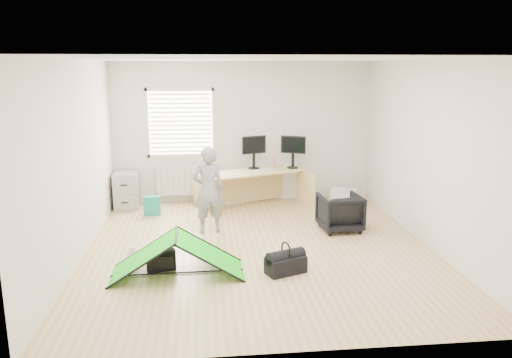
{
  "coord_description": "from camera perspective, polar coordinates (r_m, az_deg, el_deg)",
  "views": [
    {
      "loc": [
        -0.77,
        -6.87,
        2.61
      ],
      "look_at": [
        0.0,
        0.4,
        0.95
      ],
      "focal_mm": 35.0,
      "sensor_mm": 36.0,
      "label": 1
    }
  ],
  "objects": [
    {
      "name": "person",
      "position": [
        7.91,
        -5.48,
        -1.27
      ],
      "size": [
        0.55,
        0.4,
        1.39
      ],
      "primitive_type": "imported",
      "rotation": [
        0.0,
        0.0,
        3.29
      ],
      "color": "gray",
      "rests_on": "ground"
    },
    {
      "name": "duffel_bag",
      "position": [
        6.52,
        3.42,
        -9.77
      ],
      "size": [
        0.57,
        0.43,
        0.22
      ],
      "primitive_type": "cube",
      "rotation": [
        0.0,
        0.0,
        0.38
      ],
      "color": "black",
      "rests_on": "ground"
    },
    {
      "name": "keyboard",
      "position": [
        9.37,
        1.1,
        1.04
      ],
      "size": [
        0.44,
        0.3,
        0.02
      ],
      "primitive_type": "cube",
      "rotation": [
        0.0,
        0.0,
        0.41
      ],
      "color": "beige",
      "rests_on": "desk"
    },
    {
      "name": "back_wall",
      "position": [
        9.73,
        -1.46,
        5.36
      ],
      "size": [
        5.0,
        0.02,
        2.7
      ],
      "primitive_type": "cube",
      "color": "silver",
      "rests_on": "ground"
    },
    {
      "name": "monitor_right",
      "position": [
        9.57,
        4.23,
        2.6
      ],
      "size": [
        0.48,
        0.29,
        0.46
      ],
      "primitive_type": "cube",
      "rotation": [
        0.0,
        0.0,
        -0.42
      ],
      "color": "black",
      "rests_on": "desk"
    },
    {
      "name": "radiator",
      "position": [
        9.79,
        -8.41,
        -0.09
      ],
      "size": [
        1.0,
        0.12,
        0.6
      ],
      "primitive_type": "cube",
      "color": "silver",
      "rests_on": "back_wall"
    },
    {
      "name": "storage_crate",
      "position": [
        9.84,
        9.96,
        -1.95
      ],
      "size": [
        0.58,
        0.51,
        0.27
      ],
      "primitive_type": "cube",
      "rotation": [
        0.0,
        0.0,
        -0.4
      ],
      "color": "silver",
      "rests_on": "ground"
    },
    {
      "name": "monitor_left",
      "position": [
        9.5,
        -0.25,
        2.57
      ],
      "size": [
        0.49,
        0.26,
        0.46
      ],
      "primitive_type": "cube",
      "rotation": [
        0.0,
        0.0,
        0.34
      ],
      "color": "black",
      "rests_on": "desk"
    },
    {
      "name": "filing_cabinet",
      "position": [
        9.66,
        -14.57,
        -1.21
      ],
      "size": [
        0.46,
        0.6,
        0.68
      ],
      "primitive_type": "cube",
      "rotation": [
        0.0,
        0.0,
        0.05
      ],
      "color": "#979A9C",
      "rests_on": "ground"
    },
    {
      "name": "tote_bag",
      "position": [
        9.1,
        -11.8,
        -3.01
      ],
      "size": [
        0.29,
        0.13,
        0.35
      ],
      "primitive_type": "cube",
      "rotation": [
        0.0,
        0.0,
        -0.0
      ],
      "color": "#1D8373",
      "rests_on": "ground"
    },
    {
      "name": "ground",
      "position": [
        7.39,
        0.33,
        -7.89
      ],
      "size": [
        5.5,
        5.5,
        0.0
      ],
      "primitive_type": "plane",
      "color": "tan",
      "rests_on": "ground"
    },
    {
      "name": "desk",
      "position": [
        9.39,
        -0.28,
        -1.15
      ],
      "size": [
        2.13,
        1.36,
        0.69
      ],
      "primitive_type": "cube",
      "rotation": [
        0.0,
        0.0,
        0.38
      ],
      "color": "#D3B676",
      "rests_on": "ground"
    },
    {
      "name": "kite",
      "position": [
        6.5,
        -9.01,
        -8.55
      ],
      "size": [
        1.7,
        0.78,
        0.52
      ],
      "primitive_type": null,
      "rotation": [
        0.0,
        0.0,
        0.02
      ],
      "color": "#19D814",
      "rests_on": "ground"
    },
    {
      "name": "white_box",
      "position": [
        7.4,
        -13.94,
        -7.86
      ],
      "size": [
        0.1,
        0.1,
        0.09
      ],
      "primitive_type": "cube",
      "rotation": [
        0.0,
        0.0,
        0.11
      ],
      "color": "silver",
      "rests_on": "ground"
    },
    {
      "name": "office_chair",
      "position": [
        8.19,
        9.56,
        -3.77
      ],
      "size": [
        0.69,
        0.71,
        0.6
      ],
      "primitive_type": "imported",
      "rotation": [
        0.0,
        0.0,
        3.22
      ],
      "color": "black",
      "rests_on": "ground"
    },
    {
      "name": "laptop_bag",
      "position": [
        6.68,
        -10.79,
        -9.17
      ],
      "size": [
        0.38,
        0.2,
        0.28
      ],
      "primitive_type": "cube",
      "rotation": [
        0.0,
        0.0,
        0.26
      ],
      "color": "black",
      "rests_on": "ground"
    },
    {
      "name": "window",
      "position": [
        9.65,
        -8.61,
        6.35
      ],
      "size": [
        1.2,
        0.06,
        1.2
      ],
      "primitive_type": "cube",
      "color": "silver",
      "rests_on": "back_wall"
    },
    {
      "name": "thermos",
      "position": [
        9.61,
        2.06,
        2.04
      ],
      "size": [
        0.07,
        0.07,
        0.25
      ],
      "primitive_type": "cylinder",
      "rotation": [
        0.0,
        0.0,
        0.02
      ],
      "color": "#C66F87",
      "rests_on": "desk"
    }
  ]
}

